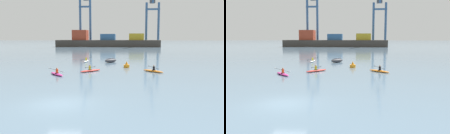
{
  "view_description": "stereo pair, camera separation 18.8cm",
  "coord_description": "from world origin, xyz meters",
  "views": [
    {
      "loc": [
        4.82,
        -15.38,
        4.59
      ],
      "look_at": [
        2.34,
        16.06,
        0.6
      ],
      "focal_mm": 37.03,
      "sensor_mm": 36.0,
      "label": 1
    },
    {
      "loc": [
        5.01,
        -15.36,
        4.59
      ],
      "look_at": [
        2.34,
        16.06,
        0.6
      ],
      "focal_mm": 37.03,
      "sensor_mm": 36.0,
      "label": 2
    }
  ],
  "objects": [
    {
      "name": "ground_plane",
      "position": [
        0.0,
        0.0,
        0.0
      ],
      "size": [
        800.0,
        800.0,
        0.0
      ],
      "primitive_type": "plane",
      "color": "slate"
    },
    {
      "name": "container_barge",
      "position": [
        -7.18,
        104.01,
        2.65
      ],
      "size": [
        52.58,
        10.33,
        8.57
      ],
      "color": "#38332D",
      "rests_on": "ground"
    },
    {
      "name": "gantry_crane_west",
      "position": [
        -19.65,
        110.01,
        17.02
      ],
      "size": [
        6.7,
        15.57,
        35.57
      ],
      "color": "#335684",
      "rests_on": "ground"
    },
    {
      "name": "gantry_crane_west_mid",
      "position": [
        16.55,
        111.29,
        16.32
      ],
      "size": [
        7.69,
        17.83,
        33.94
      ],
      "color": "#335684",
      "rests_on": "ground"
    },
    {
      "name": "capsized_dinghy",
      "position": [
        1.17,
        27.61,
        0.35
      ],
      "size": [
        2.65,
        2.57,
        0.76
      ],
      "color": "#38383D",
      "rests_on": "ground"
    },
    {
      "name": "channel_buoy",
      "position": [
        4.28,
        20.26,
        0.36
      ],
      "size": [
        0.9,
        0.9,
        1.0
      ],
      "color": "orange",
      "rests_on": "ground"
    },
    {
      "name": "kayak_orange",
      "position": [
        7.96,
        15.89,
        0.17
      ],
      "size": [
        2.83,
        2.82,
        0.97
      ],
      "color": "orange",
      "rests_on": "ground"
    },
    {
      "name": "kayak_magenta",
      "position": [
        -4.25,
        12.28,
        0.17
      ],
      "size": [
        2.67,
        2.97,
        1.04
      ],
      "color": "#C13384",
      "rests_on": "ground"
    },
    {
      "name": "kayak_red",
      "position": [
        -0.59,
        15.52,
        0.17
      ],
      "size": [
        2.76,
        2.9,
        0.95
      ],
      "color": "red",
      "rests_on": "ground"
    },
    {
      "name": "kayak_white",
      "position": [
        -3.64,
        28.49,
        0.17
      ],
      "size": [
        2.21,
        3.41,
        1.0
      ],
      "color": "silver",
      "rests_on": "ground"
    }
  ]
}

